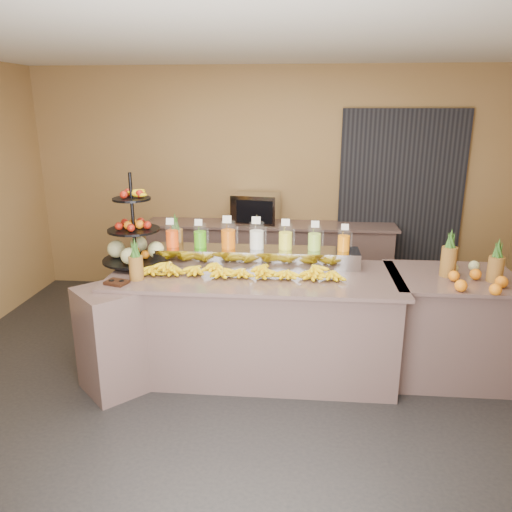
# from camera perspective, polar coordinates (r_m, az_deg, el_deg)

# --- Properties ---
(ground) EXTENTS (6.00, 6.00, 0.00)m
(ground) POSITION_cam_1_polar(r_m,az_deg,el_deg) (4.44, -0.45, -14.77)
(ground) COLOR black
(ground) RESTS_ON ground
(room_envelope) EXTENTS (6.04, 5.02, 2.82)m
(room_envelope) POSITION_cam_1_polar(r_m,az_deg,el_deg) (4.58, 2.84, 11.14)
(room_envelope) COLOR olive
(room_envelope) RESTS_ON ground
(buffet_counter) EXTENTS (2.75, 1.25, 0.93)m
(buffet_counter) POSITION_cam_1_polar(r_m,az_deg,el_deg) (4.46, -1.63, -7.85)
(buffet_counter) COLOR gray
(buffet_counter) RESTS_ON ground
(right_counter) EXTENTS (1.08, 0.88, 0.93)m
(right_counter) POSITION_cam_1_polar(r_m,az_deg,el_deg) (4.75, 21.09, -7.42)
(right_counter) COLOR gray
(right_counter) RESTS_ON ground
(back_ledge) EXTENTS (3.10, 0.55, 0.93)m
(back_ledge) POSITION_cam_1_polar(r_m,az_deg,el_deg) (6.31, 1.53, -0.35)
(back_ledge) COLOR gray
(back_ledge) RESTS_ON ground
(pitcher_tray) EXTENTS (1.85, 0.30, 0.15)m
(pitcher_tray) POSITION_cam_1_polar(r_m,az_deg,el_deg) (4.56, 0.08, -0.04)
(pitcher_tray) COLOR gray
(pitcher_tray) RESTS_ON buffet_counter
(juice_pitcher_orange_a) EXTENTS (0.12, 0.12, 0.29)m
(juice_pitcher_orange_a) POSITION_cam_1_polar(r_m,az_deg,el_deg) (4.64, -9.55, 2.25)
(juice_pitcher_orange_a) COLOR silver
(juice_pitcher_orange_a) RESTS_ON pitcher_tray
(juice_pitcher_green) EXTENTS (0.12, 0.12, 0.28)m
(juice_pitcher_green) POSITION_cam_1_polar(r_m,az_deg,el_deg) (4.59, -6.41, 2.17)
(juice_pitcher_green) COLOR silver
(juice_pitcher_green) RESTS_ON pitcher_tray
(juice_pitcher_orange_b) EXTENTS (0.13, 0.14, 0.32)m
(juice_pitcher_orange_b) POSITION_cam_1_polar(r_m,az_deg,el_deg) (4.54, -3.19, 2.27)
(juice_pitcher_orange_b) COLOR silver
(juice_pitcher_orange_b) RESTS_ON pitcher_tray
(juice_pitcher_milk) EXTENTS (0.13, 0.14, 0.32)m
(juice_pitcher_milk) POSITION_cam_1_polar(r_m,az_deg,el_deg) (4.51, 0.08, 2.19)
(juice_pitcher_milk) COLOR silver
(juice_pitcher_milk) RESTS_ON pitcher_tray
(juice_pitcher_lemon) EXTENTS (0.13, 0.13, 0.30)m
(juice_pitcher_lemon) POSITION_cam_1_polar(r_m,az_deg,el_deg) (4.50, 3.39, 2.04)
(juice_pitcher_lemon) COLOR silver
(juice_pitcher_lemon) RESTS_ON pitcher_tray
(juice_pitcher_lime) EXTENTS (0.12, 0.12, 0.29)m
(juice_pitcher_lime) POSITION_cam_1_polar(r_m,az_deg,el_deg) (4.50, 6.70, 1.90)
(juice_pitcher_lime) COLOR silver
(juice_pitcher_lime) RESTS_ON pitcher_tray
(juice_pitcher_orange_c) EXTENTS (0.11, 0.11, 0.27)m
(juice_pitcher_orange_c) POSITION_cam_1_polar(r_m,az_deg,el_deg) (4.52, 10.00, 1.71)
(juice_pitcher_orange_c) COLOR silver
(juice_pitcher_orange_c) RESTS_ON pitcher_tray
(banana_heap) EXTENTS (1.79, 0.16, 0.15)m
(banana_heap) POSITION_cam_1_polar(r_m,az_deg,el_deg) (4.26, -1.59, -1.49)
(banana_heap) COLOR yellow
(banana_heap) RESTS_ON buffet_counter
(fruit_stand) EXTENTS (0.61, 0.61, 0.84)m
(fruit_stand) POSITION_cam_1_polar(r_m,az_deg,el_deg) (4.64, -13.26, 1.60)
(fruit_stand) COLOR black
(fruit_stand) RESTS_ON buffet_counter
(condiment_caddy) EXTENTS (0.20, 0.18, 0.03)m
(condiment_caddy) POSITION_cam_1_polar(r_m,az_deg,el_deg) (4.23, -15.63, -2.92)
(condiment_caddy) COLOR black
(condiment_caddy) RESTS_ON buffet_counter
(pineapple_left_a) EXTENTS (0.12, 0.12, 0.36)m
(pineapple_left_a) POSITION_cam_1_polar(r_m,az_deg,el_deg) (4.26, -13.55, -0.95)
(pineapple_left_a) COLOR brown
(pineapple_left_a) RESTS_ON buffet_counter
(pineapple_left_b) EXTENTS (0.14, 0.14, 0.42)m
(pineapple_left_b) POSITION_cam_1_polar(r_m,az_deg,el_deg) (4.87, -9.16, 1.85)
(pineapple_left_b) COLOR brown
(pineapple_left_b) RESTS_ON buffet_counter
(right_fruit_pile) EXTENTS (0.48, 0.46, 0.25)m
(right_fruit_pile) POSITION_cam_1_polar(r_m,az_deg,el_deg) (4.45, 23.50, -1.83)
(right_fruit_pile) COLOR brown
(right_fruit_pile) RESTS_ON right_counter
(oven_warmer) EXTENTS (0.60, 0.45, 0.37)m
(oven_warmer) POSITION_cam_1_polar(r_m,az_deg,el_deg) (6.16, -0.01, 5.44)
(oven_warmer) COLOR gray
(oven_warmer) RESTS_ON back_ledge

